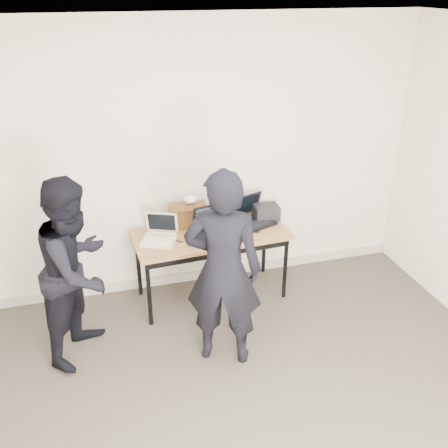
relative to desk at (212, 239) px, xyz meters
name	(u,v)px	position (x,y,z in m)	size (l,w,h in m)	color
room	(281,281)	(-0.05, -1.88, 0.69)	(4.60, 4.60, 2.80)	#423B32
desk	(212,239)	(0.00, 0.00, 0.00)	(1.54, 0.75, 0.72)	olive
laptop_beige	(160,236)	(-0.50, 0.00, 0.11)	(0.40, 0.39, 0.25)	beige
laptop_center	(215,229)	(0.03, -0.03, 0.12)	(0.44, 0.43, 0.29)	black
laptop_right	(251,217)	(0.45, 0.15, 0.12)	(0.48, 0.47, 0.28)	black
leather_satchel	(188,215)	(-0.18, 0.23, 0.19)	(0.37, 0.20, 0.25)	brown
tissue	(190,200)	(-0.15, 0.23, 0.34)	(0.13, 0.10, 0.08)	white
equipment_box	(266,212)	(0.63, 0.19, 0.13)	(0.25, 0.21, 0.14)	black
power_brick	(193,243)	(-0.22, -0.17, 0.08)	(0.09, 0.05, 0.03)	black
cables	(216,233)	(0.05, 0.00, 0.06)	(1.16, 0.42, 0.01)	black
person_typist	(223,270)	(-0.13, -0.89, 0.20)	(0.63, 0.41, 1.72)	black
person_observer	(77,269)	(-1.26, -0.48, 0.14)	(0.78, 0.61, 1.61)	black
baseboard	(200,275)	(-0.05, 0.36, -0.61)	(4.50, 0.03, 0.10)	#ADA68F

